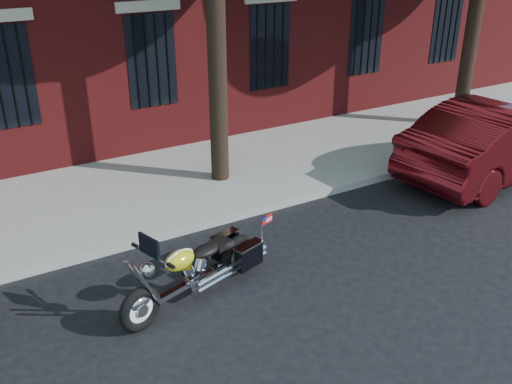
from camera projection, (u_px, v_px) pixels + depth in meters
ground at (275, 253)px, 9.31m from camera, size 120.00×120.00×0.00m
curb at (234, 216)px, 10.35m from camera, size 40.00×0.16×0.15m
sidewalk at (191, 180)px, 11.82m from camera, size 40.00×3.60×0.15m
motorcycle at (200, 269)px, 8.06m from camera, size 2.58×1.19×1.31m
car_maroon at (499, 139)px, 11.93m from camera, size 5.05×2.27×1.61m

